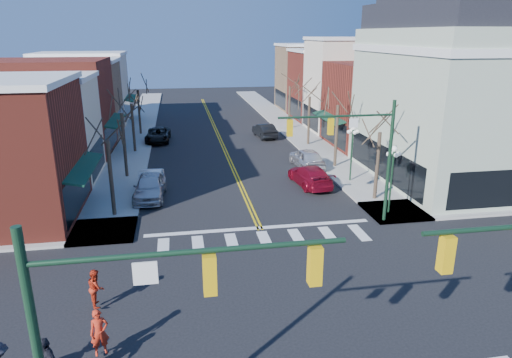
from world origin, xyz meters
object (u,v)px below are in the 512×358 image
lamppost_midblock (352,144)px  car_left_near (150,186)px  lamppost_corner (392,168)px  car_left_far (158,135)px  victorian_corner (467,91)px  pedestrian_red_b (96,287)px  car_left_mid (151,182)px  car_right_near (310,176)px  pedestrian_red_a (99,332)px  car_right_far (264,130)px  car_right_mid (307,158)px

lamppost_midblock → car_left_near: lamppost_midblock is taller
lamppost_corner → car_left_far: size_ratio=0.86×
victorian_corner → pedestrian_red_b: 28.43m
lamppost_corner → car_left_mid: 16.26m
lamppost_corner → lamppost_midblock: bearing=90.0°
car_left_mid → car_right_near: 11.43m
car_left_far → pedestrian_red_a: 33.27m
lamppost_corner → car_left_far: lamppost_corner is taller
car_right_far → car_left_near: bearing=50.8°
car_left_mid → car_left_far: 15.89m
victorian_corner → car_right_far: (-11.70, 16.88, -5.91)m
pedestrian_red_a → car_right_far: bearing=52.7°
car_left_mid → car_right_mid: size_ratio=0.90×
victorian_corner → car_left_near: (-22.90, -0.51, -5.83)m
lamppost_corner → car_left_mid: size_ratio=1.00×
car_left_near → car_left_mid: size_ratio=1.12×
pedestrian_red_a → car_left_mid: bearing=69.7°
car_left_far → pedestrian_red_b: 30.18m
victorian_corner → car_left_far: (-22.90, 16.69, -5.96)m
car_left_far → car_left_near: bearing=-87.1°
victorian_corner → car_right_mid: (-10.43, 4.85, -5.84)m
victorian_corner → car_right_far: 21.37m
car_left_mid → car_right_far: car_right_far is taller
lamppost_corner → lamppost_midblock: 6.50m
car_left_far → car_left_mid: bearing=-87.1°
car_right_mid → car_right_near: bearing=74.1°
car_left_far → car_right_near: 19.98m
lamppost_midblock → car_right_near: bearing=-176.3°
victorian_corner → car_left_mid: size_ratio=3.28×
victorian_corner → car_left_mid: (-22.90, 0.80, -5.94)m
car_left_mid → pedestrian_red_a: 17.39m
car_left_far → car_right_near: car_right_near is taller
victorian_corner → car_right_mid: bearing=155.1°
car_left_mid → car_right_mid: (12.47, 4.05, 0.10)m
car_left_mid → pedestrian_red_b: (-1.49, -14.24, 0.22)m
victorian_corner → car_left_near: 23.64m
lamppost_corner → car_right_far: size_ratio=0.96×
car_right_far → pedestrian_red_a: pedestrian_red_a is taller
victorian_corner → car_right_near: size_ratio=2.81×
car_right_near → lamppost_midblock: bearing=178.3°
car_left_mid → car_right_mid: bearing=21.1°
car_left_near → pedestrian_red_b: size_ratio=3.09×
car_left_far → pedestrian_red_a: bearing=-88.6°
lamppost_corner → car_right_near: lamppost_corner is taller
lamppost_midblock → car_right_mid: bearing=116.1°
car_right_mid → pedestrian_red_b: (-13.95, -18.30, 0.12)m
car_left_near → car_left_mid: 1.31m
car_left_mid → pedestrian_red_a: pedestrian_red_a is taller
car_left_near → car_right_near: (11.42, 0.80, -0.09)m
car_right_near → lamppost_corner: bearing=111.4°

